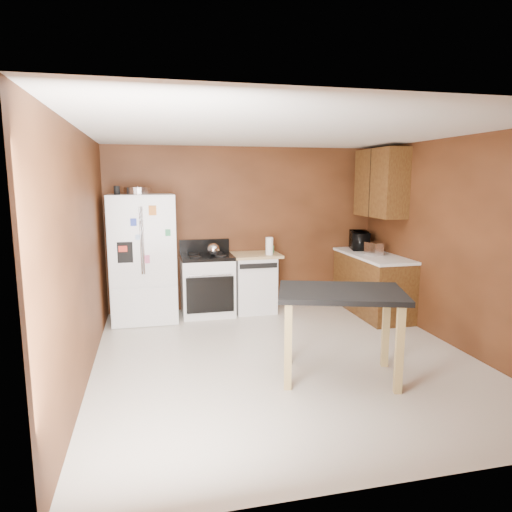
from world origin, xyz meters
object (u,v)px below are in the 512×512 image
object	(u,v)px
microwave	(359,241)
refrigerator	(143,258)
island	(341,304)
gas_range	(207,284)
green_canister	(271,249)
roasting_pan	(138,191)
dishwasher	(254,282)
toaster	(374,249)
pen_cup	(117,190)
paper_towel	(269,246)
kettle	(213,250)

from	to	relation	value
microwave	refrigerator	world-z (taller)	refrigerator
island	gas_range	bearing A→B (deg)	112.35
green_canister	gas_range	bearing A→B (deg)	-174.35
roasting_pan	microwave	size ratio (longest dim) A/B	0.81
dishwasher	island	distance (m)	2.58
toaster	refrigerator	world-z (taller)	refrigerator
pen_cup	island	distance (m)	3.41
toaster	dishwasher	distance (m)	1.86
roasting_pan	island	bearing A→B (deg)	-51.25
paper_towel	gas_range	world-z (taller)	paper_towel
microwave	refrigerator	bearing A→B (deg)	107.28
refrigerator	gas_range	size ratio (longest dim) A/B	1.64
refrigerator	island	xyz separation A→B (m)	(1.95, -2.46, -0.13)
refrigerator	paper_towel	bearing A→B (deg)	-1.82
refrigerator	toaster	bearing A→B (deg)	-8.27
green_canister	island	bearing A→B (deg)	-89.46
microwave	refrigerator	size ratio (longest dim) A/B	0.27
paper_towel	green_canister	size ratio (longest dim) A/B	2.57
refrigerator	microwave	bearing A→B (deg)	1.57
pen_cup	green_canister	distance (m)	2.43
roasting_pan	refrigerator	world-z (taller)	roasting_pan
green_canister	microwave	size ratio (longest dim) A/B	0.21
gas_range	pen_cup	bearing A→B (deg)	-170.65
toaster	gas_range	size ratio (longest dim) A/B	0.23
refrigerator	island	size ratio (longest dim) A/B	1.26
roasting_pan	kettle	distance (m)	1.34
green_canister	refrigerator	size ratio (longest dim) A/B	0.06
roasting_pan	kettle	size ratio (longest dim) A/B	2.11
paper_towel	green_canister	world-z (taller)	paper_towel
roasting_pan	pen_cup	world-z (taller)	pen_cup
roasting_pan	pen_cup	bearing A→B (deg)	-150.56
gas_range	green_canister	bearing A→B (deg)	5.65
toaster	microwave	xyz separation A→B (m)	(0.04, 0.58, 0.04)
kettle	dishwasher	bearing A→B (deg)	9.94
green_canister	toaster	size ratio (longest dim) A/B	0.40
roasting_pan	refrigerator	xyz separation A→B (m)	(0.04, -0.01, -0.95)
pen_cup	paper_towel	size ratio (longest dim) A/B	0.46
refrigerator	gas_range	bearing A→B (deg)	3.81
green_canister	toaster	distance (m)	1.54
dishwasher	refrigerator	bearing A→B (deg)	-177.01
refrigerator	island	bearing A→B (deg)	-51.64
paper_towel	island	xyz separation A→B (m)	(0.11, -2.40, -0.25)
refrigerator	dishwasher	world-z (taller)	refrigerator
refrigerator	island	world-z (taller)	refrigerator
green_canister	gas_range	world-z (taller)	gas_range
toaster	kettle	bearing A→B (deg)	156.34
roasting_pan	dishwasher	size ratio (longest dim) A/B	0.44
roasting_pan	dishwasher	xyz separation A→B (m)	(1.67, 0.07, -1.40)
roasting_pan	island	world-z (taller)	roasting_pan
kettle	microwave	bearing A→B (deg)	2.86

